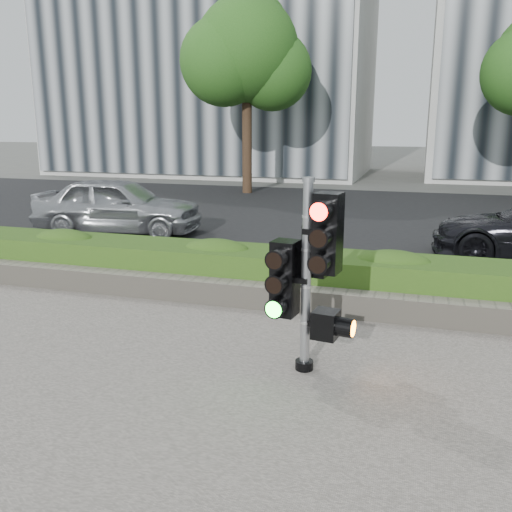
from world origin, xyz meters
name	(u,v)px	position (x,y,z in m)	size (l,w,h in m)	color
ground	(237,366)	(0.00, 0.00, 0.00)	(120.00, 120.00, 0.00)	#51514C
road	(351,218)	(0.00, 10.00, 0.01)	(60.00, 13.00, 0.02)	black
curb	(299,283)	(0.00, 3.15, 0.06)	(60.00, 0.25, 0.12)	gray
stone_wall	(280,297)	(0.00, 1.90, 0.20)	(12.00, 0.32, 0.34)	gray
hedge	(291,274)	(0.00, 2.55, 0.37)	(12.00, 1.00, 0.68)	olive
building_left	(214,26)	(-9.00, 23.00, 7.50)	(16.00, 9.00, 15.00)	#B7B7B2
tree_left	(247,54)	(-4.52, 14.56, 5.04)	(4.61, 4.03, 7.34)	black
traffic_signal	(310,267)	(0.76, 0.11, 1.17)	(0.74, 0.57, 2.06)	black
car_silver	(118,205)	(-5.08, 6.15, 0.70)	(1.60, 3.97, 1.35)	#A6A8AD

